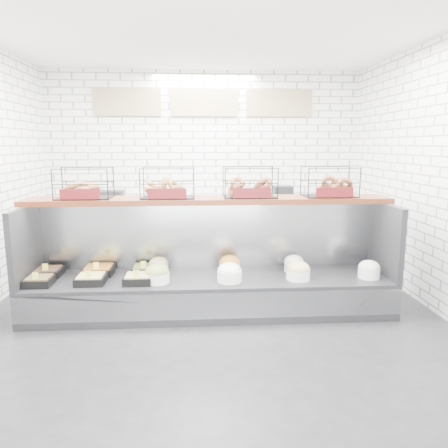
{
  "coord_description": "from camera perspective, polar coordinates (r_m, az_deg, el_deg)",
  "views": [
    {
      "loc": [
        -0.16,
        -4.39,
        1.85
      ],
      "look_at": [
        0.16,
        0.45,
        0.96
      ],
      "focal_mm": 35.0,
      "sensor_mm": 36.0,
      "label": 1
    }
  ],
  "objects": [
    {
      "name": "ground",
      "position": [
        4.76,
        -1.65,
        -12.51
      ],
      "size": [
        5.5,
        5.5,
        0.0
      ],
      "primitive_type": "plane",
      "color": "black",
      "rests_on": "ground"
    },
    {
      "name": "room_shell",
      "position": [
        5.0,
        -2.05,
        12.73
      ],
      "size": [
        5.02,
        5.51,
        3.01
      ],
      "color": "white",
      "rests_on": "ground"
    },
    {
      "name": "display_case",
      "position": [
        4.97,
        -1.97,
        -7.5
      ],
      "size": [
        4.0,
        0.9,
        1.2
      ],
      "color": "black",
      "rests_on": "ground"
    },
    {
      "name": "bagel_shelf",
      "position": [
        4.93,
        -1.96,
        4.76
      ],
      "size": [
        4.1,
        0.5,
        0.4
      ],
      "color": "#4A1D0F",
      "rests_on": "display_case"
    },
    {
      "name": "prep_counter",
      "position": [
        6.96,
        -2.49,
        -1.11
      ],
      "size": [
        4.0,
        0.6,
        1.2
      ],
      "color": "#93969B",
      "rests_on": "ground"
    }
  ]
}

